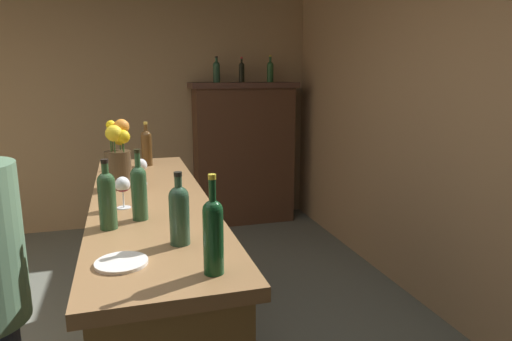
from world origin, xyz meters
TOP-DOWN VIEW (x-y plane):
  - wall_back at (0.00, 3.11)m, footprint 4.93×0.12m
  - wall_right at (2.47, 0.00)m, footprint 0.12×6.21m
  - bar_counter at (0.45, 0.24)m, footprint 0.58×2.24m
  - display_cabinet at (1.63, 2.81)m, footprint 1.18×0.40m
  - wine_bottle_merlot at (0.26, -0.20)m, footprint 0.07×0.07m
  - wine_bottle_riesling at (0.48, 1.09)m, footprint 0.07×0.07m
  - wine_bottle_syrah at (0.39, -0.11)m, footprint 0.07×0.07m
  - wine_bottle_chardonnay at (0.52, -0.45)m, footprint 0.08×0.08m
  - wine_bottle_pinot at (0.59, -0.74)m, footprint 0.07×0.07m
  - wine_glass_front at (0.32, 0.09)m, footprint 0.07×0.07m
  - wine_glass_mid at (0.42, 0.55)m, footprint 0.07×0.07m
  - flower_arrangement at (0.30, 0.50)m, footprint 0.14×0.16m
  - cheese_plate at (0.30, -0.58)m, footprint 0.18×0.18m
  - display_bottle_left at (1.33, 2.81)m, footprint 0.07×0.07m
  - display_bottle_midleft at (1.61, 2.81)m, footprint 0.06×0.06m
  - display_bottle_center at (1.94, 2.81)m, footprint 0.07×0.07m

SIDE VIEW (x-z plane):
  - bar_counter at x=0.45m, z-range 0.00..1.07m
  - display_cabinet at x=1.63m, z-range 0.03..1.62m
  - cheese_plate at x=0.30m, z-range 1.06..1.07m
  - wine_glass_mid at x=0.42m, z-range 1.09..1.24m
  - wine_glass_front at x=0.32m, z-range 1.09..1.25m
  - wine_bottle_chardonnay at x=0.52m, z-range 1.05..1.33m
  - wine_bottle_syrah at x=0.39m, z-range 1.04..1.35m
  - wine_bottle_merlot at x=0.26m, z-range 1.05..1.34m
  - wine_bottle_riesling at x=0.48m, z-range 1.05..1.35m
  - wine_bottle_pinot at x=0.59m, z-range 1.04..1.36m
  - flower_arrangement at x=0.30m, z-range 1.05..1.43m
  - wall_back at x=0.00m, z-range 0.00..2.69m
  - wall_right at x=2.47m, z-range 0.00..2.69m
  - display_bottle_midleft at x=1.61m, z-range 1.57..1.84m
  - display_bottle_left at x=1.33m, z-range 1.57..1.85m
  - display_bottle_center at x=1.94m, z-range 1.57..1.86m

